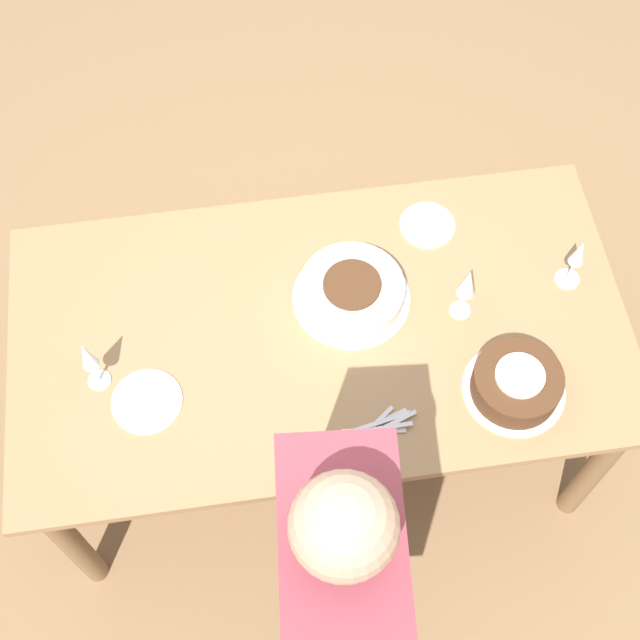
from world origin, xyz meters
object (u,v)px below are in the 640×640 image
object	(u,v)px
cake_center_white	(352,292)
wine_glass_far	(578,256)
person_cutting	(338,599)
cake_front_chocolate	(517,383)
wine_glass_extra	(88,358)
wine_glass_near	(467,283)

from	to	relation	value
cake_center_white	wine_glass_far	size ratio (longest dim) A/B	1.75
cake_center_white	person_cutting	distance (m)	0.91
cake_front_chocolate	person_cutting	distance (m)	0.79
cake_front_chocolate	wine_glass_far	distance (m)	0.41
wine_glass_extra	person_cutting	size ratio (longest dim) A/B	0.13
cake_center_white	wine_glass_far	world-z (taller)	wine_glass_far
wine_glass_far	wine_glass_extra	world-z (taller)	wine_glass_extra
cake_center_white	cake_front_chocolate	distance (m)	0.52
wine_glass_far	wine_glass_near	bearing A→B (deg)	-170.64
cake_center_white	wine_glass_extra	xyz separation A→B (m)	(-0.72, -0.16, 0.11)
wine_glass_near	wine_glass_extra	bearing A→B (deg)	-175.72
wine_glass_far	person_cutting	size ratio (longest dim) A/B	0.12
wine_glass_near	cake_center_white	bearing A→B (deg)	164.54
cake_center_white	person_cutting	xyz separation A→B (m)	(-0.18, -0.87, 0.20)
cake_front_chocolate	wine_glass_far	world-z (taller)	wine_glass_far
person_cutting	cake_center_white	bearing A→B (deg)	-6.45
wine_glass_near	person_cutting	xyz separation A→B (m)	(-0.48, -0.78, 0.09)
cake_center_white	wine_glass_extra	bearing A→B (deg)	-167.56
cake_center_white	wine_glass_near	world-z (taller)	wine_glass_near
cake_front_chocolate	wine_glass_near	size ratio (longest dim) A/B	1.32
wine_glass_near	person_cutting	world-z (taller)	person_cutting
person_cutting	wine_glass_far	bearing A→B (deg)	-38.67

